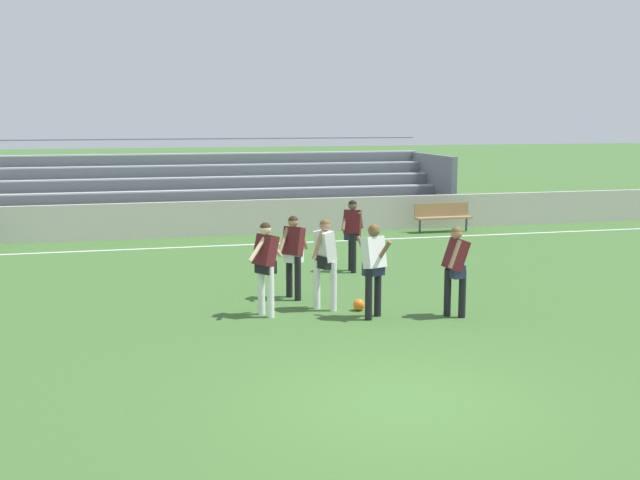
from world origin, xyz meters
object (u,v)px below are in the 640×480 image
bench_far_right (443,214)px  player_dark_wide_left (266,260)px  player_white_on_ball (374,262)px  soccer_ball (359,305)px  player_dark_challenging (456,263)px  player_dark_trailing_run (352,229)px  bleacher_stand (196,188)px  player_white_pressing_high (325,256)px  player_dark_overlapping (293,250)px

bench_far_right → player_dark_wide_left: size_ratio=1.05×
player_white_on_ball → soccer_ball: player_white_on_ball is taller
player_dark_challenging → player_dark_trailing_run: player_dark_trailing_run is taller
bleacher_stand → player_dark_wide_left: bearing=-90.4°
player_dark_trailing_run → bench_far_right: bearing=50.0°
player_dark_trailing_run → player_white_pressing_high: bearing=-114.6°
soccer_ball → player_dark_wide_left: bearing=178.7°
player_dark_overlapping → player_dark_trailing_run: size_ratio=0.99×
bench_far_right → player_dark_challenging: bearing=-111.9°
player_white_on_ball → player_dark_trailing_run: bearing=78.3°
bleacher_stand → soccer_ball: size_ratio=77.81×
player_white_pressing_high → player_white_on_ball: size_ratio=1.00×
player_dark_challenging → player_white_on_ball: player_white_on_ball is taller
bleacher_stand → player_dark_trailing_run: bleacher_stand is taller
soccer_ball → bench_far_right: bearing=58.6°
bleacher_stand → player_dark_trailing_run: 9.85m
player_white_pressing_high → player_dark_challenging: size_ratio=1.04×
player_dark_challenging → player_dark_wide_left: player_dark_wide_left is taller
player_dark_challenging → player_dark_overlapping: 3.29m
player_dark_overlapping → player_dark_challenging: bearing=-40.3°
player_dark_challenging → player_white_on_ball: bearing=169.0°
bleacher_stand → player_white_on_ball: bleacher_stand is taller
player_dark_overlapping → player_dark_trailing_run: bearing=50.8°
player_white_on_ball → player_dark_overlapping: bearing=119.7°
bench_far_right → soccer_ball: bench_far_right is taller
bench_far_right → player_dark_challenging: player_dark_challenging is taller
player_dark_trailing_run → player_white_on_ball: (-0.88, -4.22, 0.02)m
player_dark_wide_left → player_white_on_ball: player_dark_wide_left is taller
bench_far_right → player_dark_overlapping: 10.18m
bench_far_right → player_dark_trailing_run: 7.13m
player_dark_challenging → player_white_on_ball: (-1.46, 0.28, 0.04)m
bleacher_stand → player_white_on_ball: 13.82m
bench_far_right → player_dark_challenging: (-3.99, -9.95, 0.44)m
player_white_pressing_high → player_dark_wide_left: player_dark_wide_left is taller
bench_far_right → soccer_ball: (-5.53, -9.07, -0.44)m
player_dark_overlapping → player_dark_wide_left: bearing=-122.8°
player_white_on_ball → soccer_ball: 1.09m
player_white_pressing_high → player_dark_challenging: (2.13, -1.11, -0.04)m
bleacher_stand → player_dark_wide_left: size_ratio=9.96×
soccer_ball → player_white_pressing_high: bearing=158.2°
player_dark_wide_left → player_white_on_ball: 1.94m
player_white_on_ball → player_dark_challenging: bearing=-11.0°
player_dark_challenging → player_dark_trailing_run: size_ratio=0.99×
player_dark_challenging → soccer_ball: bearing=150.4°
player_white_on_ball → soccer_ball: size_ratio=7.77×
player_dark_overlapping → player_dark_trailing_run: 3.06m
player_dark_overlapping → bench_far_right: bearing=50.2°
player_white_on_ball → player_dark_wide_left: bearing=161.1°
bleacher_stand → player_dark_overlapping: bearing=-86.6°
bleacher_stand → soccer_ball: bearing=-82.8°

